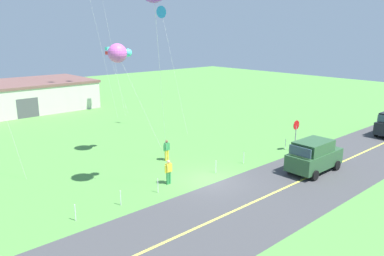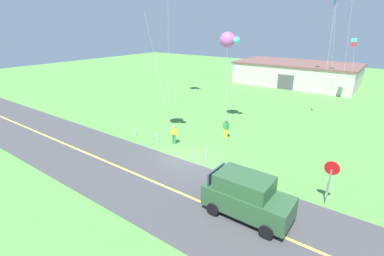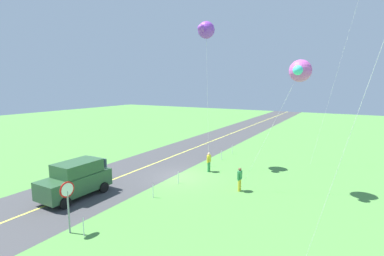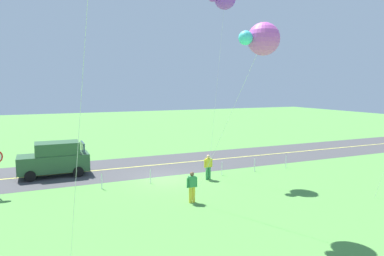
{
  "view_description": "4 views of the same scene",
  "coord_description": "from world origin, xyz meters",
  "px_view_note": "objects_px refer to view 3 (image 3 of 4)",
  "views": [
    {
      "loc": [
        -16.38,
        -16.55,
        9.42
      ],
      "look_at": [
        0.88,
        2.69,
        2.88
      ],
      "focal_mm": 35.7,
      "sensor_mm": 36.0,
      "label": 1
    },
    {
      "loc": [
        11.39,
        -14.89,
        9.2
      ],
      "look_at": [
        -0.18,
        0.88,
        1.98
      ],
      "focal_mm": 26.31,
      "sensor_mm": 36.0,
      "label": 2
    },
    {
      "loc": [
        17.4,
        11.2,
        7.0
      ],
      "look_at": [
        -1.08,
        0.47,
        3.71
      ],
      "focal_mm": 26.1,
      "sensor_mm": 36.0,
      "label": 3
    },
    {
      "loc": [
        7.48,
        21.04,
        5.91
      ],
      "look_at": [
        -0.57,
        2.79,
        3.54
      ],
      "focal_mm": 33.23,
      "sensor_mm": 36.0,
      "label": 4
    }
  ],
  "objects_px": {
    "stop_sign": "(68,197)",
    "person_adult_near": "(209,161)",
    "kite_red_low": "(206,30)",
    "car_suv_foreground": "(76,179)",
    "person_adult_companion": "(240,178)",
    "kite_blue_mid": "(300,71)"
  },
  "relations": [
    {
      "from": "stop_sign",
      "to": "person_adult_near",
      "type": "relative_size",
      "value": 1.6
    },
    {
      "from": "person_adult_near",
      "to": "kite_red_low",
      "type": "xyz_separation_m",
      "value": [
        -1.7,
        -1.24,
        10.68
      ]
    },
    {
      "from": "kite_red_low",
      "to": "person_adult_near",
      "type": "bearing_deg",
      "value": 36.2
    },
    {
      "from": "car_suv_foreground",
      "to": "person_adult_companion",
      "type": "distance_m",
      "value": 10.54
    },
    {
      "from": "kite_blue_mid",
      "to": "person_adult_companion",
      "type": "bearing_deg",
      "value": -58.59
    },
    {
      "from": "kite_red_low",
      "to": "stop_sign",
      "type": "bearing_deg",
      "value": -0.78
    },
    {
      "from": "person_adult_companion",
      "to": "kite_red_low",
      "type": "relative_size",
      "value": 0.13
    },
    {
      "from": "person_adult_companion",
      "to": "kite_red_low",
      "type": "bearing_deg",
      "value": -109.76
    },
    {
      "from": "person_adult_near",
      "to": "person_adult_companion",
      "type": "xyz_separation_m",
      "value": [
        2.74,
        3.67,
        0.0
      ]
    },
    {
      "from": "stop_sign",
      "to": "person_adult_companion",
      "type": "bearing_deg",
      "value": 150.96
    },
    {
      "from": "stop_sign",
      "to": "person_adult_near",
      "type": "bearing_deg",
      "value": 173.16
    },
    {
      "from": "person_adult_near",
      "to": "car_suv_foreground",
      "type": "bearing_deg",
      "value": 48.67
    },
    {
      "from": "person_adult_near",
      "to": "kite_blue_mid",
      "type": "xyz_separation_m",
      "value": [
        0.84,
        6.78,
        7.04
      ]
    },
    {
      "from": "car_suv_foreground",
      "to": "kite_blue_mid",
      "type": "relative_size",
      "value": 0.51
    },
    {
      "from": "kite_red_low",
      "to": "kite_blue_mid",
      "type": "bearing_deg",
      "value": 72.45
    },
    {
      "from": "kite_red_low",
      "to": "kite_blue_mid",
      "type": "distance_m",
      "value": 9.17
    },
    {
      "from": "kite_red_low",
      "to": "kite_blue_mid",
      "type": "relative_size",
      "value": 1.42
    },
    {
      "from": "kite_blue_mid",
      "to": "car_suv_foreground",
      "type": "bearing_deg",
      "value": -55.72
    },
    {
      "from": "car_suv_foreground",
      "to": "kite_blue_mid",
      "type": "height_order",
      "value": "kite_blue_mid"
    },
    {
      "from": "stop_sign",
      "to": "kite_blue_mid",
      "type": "distance_m",
      "value": 15.08
    },
    {
      "from": "stop_sign",
      "to": "car_suv_foreground",
      "type": "bearing_deg",
      "value": -131.43
    },
    {
      "from": "person_adult_companion",
      "to": "kite_red_low",
      "type": "distance_m",
      "value": 12.57
    }
  ]
}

